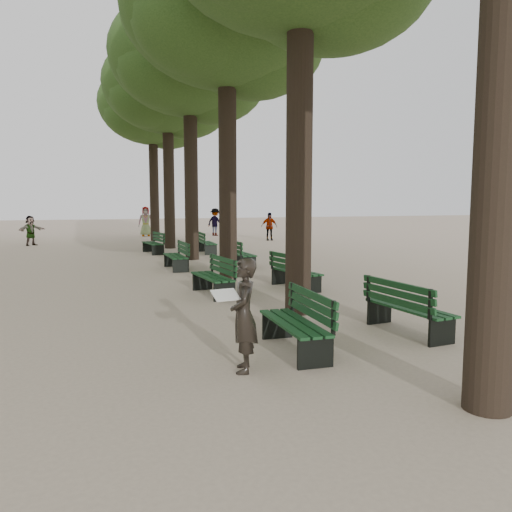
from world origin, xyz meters
name	(u,v)px	position (x,y,z in m)	size (l,w,h in m)	color
ground	(288,367)	(0.00, 0.00, 0.00)	(120.00, 120.00, 0.00)	tan
tree_central_2	(227,8)	(1.50, 8.00, 7.65)	(6.00, 6.00, 9.95)	#33261C
tree_central_3	(189,57)	(1.50, 13.00, 7.65)	(6.00, 6.00, 9.95)	#33261C
tree_central_4	(167,86)	(1.50, 18.00, 7.65)	(6.00, 6.00, 9.95)	#33261C
tree_central_5	(152,105)	(1.50, 23.00, 7.65)	(6.00, 6.00, 9.95)	#33261C
bench_left_0	(294,334)	(0.37, 0.62, 0.27)	(0.65, 1.82, 0.92)	black
bench_left_1	(213,284)	(0.37, 5.48, 0.27)	(0.73, 1.84, 0.92)	black
bench_left_2	(176,261)	(0.37, 10.32, 0.27)	(0.59, 1.81, 0.92)	black
bench_left_3	(153,247)	(0.37, 15.75, 0.27)	(0.79, 1.86, 0.92)	black
bench_right_0	(408,318)	(2.63, 0.93, 0.27)	(0.71, 1.84, 0.92)	black
bench_right_1	(296,278)	(2.63, 5.65, 0.27)	(0.81, 1.86, 0.92)	black
bench_right_2	(241,259)	(2.63, 10.28, 0.27)	(0.60, 1.81, 0.92)	black
bench_right_3	(207,247)	(2.63, 15.10, 0.27)	(0.67, 1.83, 0.92)	black
man_with_map	(244,315)	(-0.62, 0.06, 0.76)	(0.66, 0.67, 1.52)	black
pedestrian_e	(31,231)	(-4.98, 21.81, 0.77)	(1.43, 0.31, 1.54)	#262628
pedestrian_b	(215,222)	(5.85, 25.87, 0.90)	(1.16, 0.36, 1.80)	#262628
pedestrian_d	(146,221)	(1.46, 26.90, 0.96)	(0.94, 0.38, 1.92)	#262628
pedestrian_c	(269,226)	(7.77, 20.90, 0.81)	(0.95, 0.32, 1.61)	#262628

